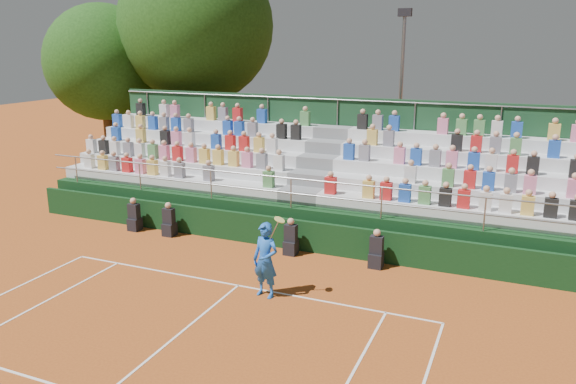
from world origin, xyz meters
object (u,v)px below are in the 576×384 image
at_px(floodlight_mast, 401,84).
at_px(tree_east, 196,26).
at_px(tennis_player, 266,260).
at_px(tree_west, 103,63).

bearing_deg(floodlight_mast, tree_east, -172.11).
bearing_deg(tree_east, floodlight_mast, 7.89).
xyz_separation_m(tree_east, floodlight_mast, (9.93, 1.38, -2.61)).
distance_m(tennis_player, floodlight_mast, 14.20).
height_order(tree_west, floodlight_mast, tree_west).
bearing_deg(tree_east, tennis_player, -52.43).
relative_size(tennis_player, tree_east, 0.20).
height_order(tree_east, floodlight_mast, tree_east).
bearing_deg(tennis_player, tree_west, 142.51).
xyz_separation_m(tree_west, floodlight_mast, (14.53, 2.91, -0.84)).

